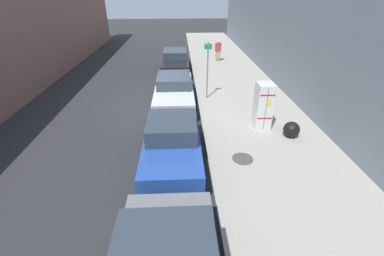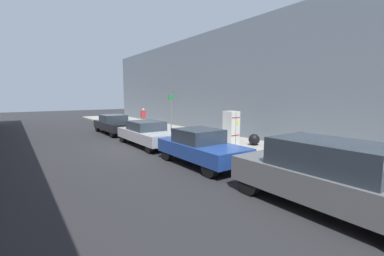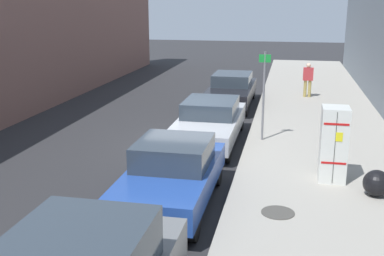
{
  "view_description": "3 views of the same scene",
  "coord_description": "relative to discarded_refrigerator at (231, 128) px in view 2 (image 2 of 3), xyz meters",
  "views": [
    {
      "loc": [
        -0.84,
        11.93,
        5.18
      ],
      "look_at": [
        -1.23,
        3.87,
        0.74
      ],
      "focal_mm": 24.0,
      "sensor_mm": 36.0,
      "label": 1
    },
    {
      "loc": [
        5.68,
        12.93,
        2.82
      ],
      "look_at": [
        -1.33,
        2.99,
        1.28
      ],
      "focal_mm": 24.0,
      "sensor_mm": 36.0,
      "label": 2
    },
    {
      "loc": [
        -2.97,
        14.45,
        4.45
      ],
      "look_at": [
        -0.65,
        3.15,
        1.37
      ],
      "focal_mm": 45.0,
      "sensor_mm": 36.0,
      "label": 3
    }
  ],
  "objects": [
    {
      "name": "ground_plane",
      "position": [
        4.09,
        -2.79,
        -1.06
      ],
      "size": [
        80.0,
        80.0,
        0.0
      ],
      "primitive_type": "plane",
      "color": "#28282B"
    },
    {
      "name": "sidewalk_slab",
      "position": [
        -0.0,
        -2.79,
        -0.99
      ],
      "size": [
        4.76,
        44.0,
        0.14
      ],
      "primitive_type": "cube",
      "color": "#9E998E",
      "rests_on": "ground"
    },
    {
      "name": "building_facade_near",
      "position": [
        -3.16,
        -2.79,
        2.67
      ],
      "size": [
        1.55,
        39.6,
        7.46
      ],
      "primitive_type": "cube",
      "color": "slate",
      "rests_on": "ground"
    },
    {
      "name": "discarded_refrigerator",
      "position": [
        0.0,
        0.0,
        0.0
      ],
      "size": [
        0.64,
        0.72,
        1.84
      ],
      "color": "silver",
      "rests_on": "sidewalk_slab"
    },
    {
      "name": "manhole_cover",
      "position": [
        1.23,
        2.22,
        -0.91
      ],
      "size": [
        0.7,
        0.7,
        0.02
      ],
      "primitive_type": "cylinder",
      "color": "#47443F",
      "rests_on": "sidewalk_slab"
    },
    {
      "name": "street_sign_post",
      "position": [
        1.9,
        -3.22,
        0.63
      ],
      "size": [
        0.36,
        0.07,
        2.79
      ],
      "color": "slate",
      "rests_on": "sidewalk_slab"
    },
    {
      "name": "fire_hydrant",
      "position": [
        1.91,
        6.57,
        -0.51
      ],
      "size": [
        0.22,
        0.22,
        0.8
      ],
      "color": "slate",
      "rests_on": "sidewalk_slab"
    },
    {
      "name": "trash_bag",
      "position": [
        -0.92,
        0.85,
        -0.62
      ],
      "size": [
        0.61,
        0.61,
        0.61
      ],
      "primitive_type": "sphere",
      "color": "black",
      "rests_on": "sidewalk_slab"
    },
    {
      "name": "pedestrian_walking_far",
      "position": [
        0.31,
        -10.7,
        -0.04
      ],
      "size": [
        0.45,
        0.22,
        1.56
      ],
      "rotation": [
        0.0,
        0.0,
        5.36
      ],
      "color": "#A8934C",
      "rests_on": "sidewalk_slab"
    },
    {
      "name": "parked_sedan_dark",
      "position": [
        3.57,
        -8.72,
        -0.34
      ],
      "size": [
        1.79,
        4.77,
        1.39
      ],
      "color": "black",
      "rests_on": "ground"
    },
    {
      "name": "parked_sedan_silver",
      "position": [
        3.57,
        -3.02,
        -0.35
      ],
      "size": [
        1.85,
        4.75,
        1.37
      ],
      "color": "silver",
      "rests_on": "ground"
    },
    {
      "name": "parked_hatchback_blue",
      "position": [
        3.57,
        1.96,
        -0.31
      ],
      "size": [
        1.8,
        4.15,
        1.46
      ],
      "color": "#23479E",
      "rests_on": "ground"
    },
    {
      "name": "parked_suv_gray",
      "position": [
        3.57,
        7.13,
        -0.16
      ],
      "size": [
        1.87,
        4.84,
        1.74
      ],
      "color": "slate",
      "rests_on": "ground"
    }
  ]
}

